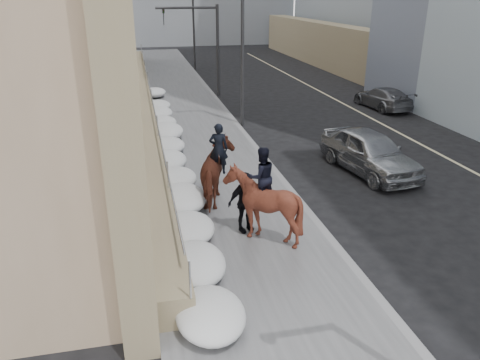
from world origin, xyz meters
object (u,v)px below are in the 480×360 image
(mounted_horse_left, at_px, (218,171))
(car_grey, at_px, (383,98))
(pedestrian, at_px, (245,202))
(car_silver, at_px, (369,152))
(mounted_horse_right, at_px, (262,201))

(mounted_horse_left, height_order, car_grey, mounted_horse_left)
(mounted_horse_left, height_order, pedestrian, mounted_horse_left)
(pedestrian, height_order, car_grey, pedestrian)
(mounted_horse_left, relative_size, car_silver, 0.54)
(car_silver, bearing_deg, car_grey, 50.65)
(car_grey, bearing_deg, mounted_horse_right, 46.36)
(mounted_horse_right, distance_m, car_grey, 18.65)
(mounted_horse_right, relative_size, car_silver, 0.54)
(mounted_horse_left, relative_size, pedestrian, 1.45)
(pedestrian, bearing_deg, mounted_horse_right, -74.82)
(mounted_horse_left, xyz_separation_m, pedestrian, (0.40, -2.24, -0.17))
(car_grey, bearing_deg, mounted_horse_left, 38.44)
(mounted_horse_left, xyz_separation_m, car_grey, (12.40, 11.76, -0.56))
(mounted_horse_right, xyz_separation_m, pedestrian, (-0.37, 0.57, -0.24))
(mounted_horse_left, height_order, car_silver, mounted_horse_left)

